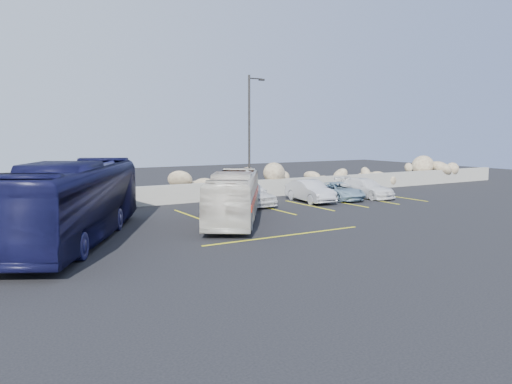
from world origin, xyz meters
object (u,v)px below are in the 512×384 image
vintage_bus (234,197)px  car_c (365,188)px  tour_coach (73,202)px  lamppost (250,136)px  car_a (250,194)px  car_d (338,191)px  car_b (310,191)px

vintage_bus → car_c: size_ratio=1.99×
car_c → tour_coach: bearing=-171.9°
lamppost → car_a: (-0.33, -0.62, -3.57)m
tour_coach → car_a: bearing=52.7°
car_a → car_d: (6.44, -0.67, -0.15)m
car_b → car_d: (2.33, -0.04, -0.13)m
vintage_bus → car_b: 8.51m
car_b → car_d: 2.34m
vintage_bus → car_d: 10.64m
vintage_bus → car_c: vintage_bus is taller
tour_coach → car_d: size_ratio=2.87×
tour_coach → car_c: size_ratio=2.62×
lamppost → car_d: bearing=-11.9°
tour_coach → car_c: (20.13, 4.46, -1.00)m
car_a → car_d: car_a is taller
lamppost → tour_coach: bearing=-153.6°
lamppost → car_a: size_ratio=1.87×
vintage_bus → tour_coach: bearing=-141.3°
car_c → car_d: bearing=173.6°
vintage_bus → tour_coach: (-7.90, -0.81, 0.40)m
car_a → car_b: (4.10, -0.62, -0.02)m
tour_coach → car_c: bearing=40.7°
vintage_bus → car_d: size_ratio=2.18×
vintage_bus → car_a: size_ratio=2.12×
lamppost → car_a: lamppost is taller
tour_coach → car_c: 20.64m
lamppost → car_d: 7.27m
vintage_bus → car_b: vintage_bus is taller
tour_coach → car_d: 18.44m
lamppost → car_d: (6.11, -1.29, -3.72)m
vintage_bus → car_c: (12.23, 3.65, -0.60)m
lamppost → car_c: 9.25m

